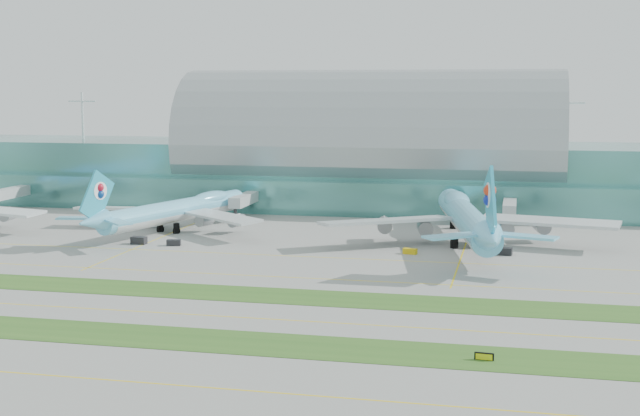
% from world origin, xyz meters
% --- Properties ---
extents(ground, '(700.00, 700.00, 0.00)m').
position_xyz_m(ground, '(0.00, 0.00, 0.00)').
color(ground, gray).
rests_on(ground, ground).
extents(terminal, '(340.00, 69.10, 36.00)m').
position_xyz_m(terminal, '(0.01, 128.79, 14.23)').
color(terminal, '#3D7A75').
rests_on(terminal, ground).
extents(grass_strip_near, '(420.00, 12.00, 0.08)m').
position_xyz_m(grass_strip_near, '(0.00, -28.00, 0.04)').
color(grass_strip_near, '#2D591E').
rests_on(grass_strip_near, ground).
extents(grass_strip_far, '(420.00, 12.00, 0.08)m').
position_xyz_m(grass_strip_far, '(0.00, 2.00, 0.04)').
color(grass_strip_far, '#2D591E').
rests_on(grass_strip_far, ground).
extents(taxiline_a, '(420.00, 0.35, 0.01)m').
position_xyz_m(taxiline_a, '(0.00, -48.00, 0.01)').
color(taxiline_a, yellow).
rests_on(taxiline_a, ground).
extents(taxiline_b, '(420.00, 0.35, 0.01)m').
position_xyz_m(taxiline_b, '(0.00, -14.00, 0.01)').
color(taxiline_b, yellow).
rests_on(taxiline_b, ground).
extents(taxiline_c, '(420.00, 0.35, 0.01)m').
position_xyz_m(taxiline_c, '(0.00, 18.00, 0.01)').
color(taxiline_c, yellow).
rests_on(taxiline_c, ground).
extents(taxiline_d, '(420.00, 0.35, 0.01)m').
position_xyz_m(taxiline_d, '(0.00, 40.00, 0.01)').
color(taxiline_d, yellow).
rests_on(taxiline_d, ground).
extents(airliner_b, '(57.08, 66.13, 18.60)m').
position_xyz_m(airliner_b, '(-41.61, 68.33, 5.74)').
color(airliner_b, '#68C3E5').
rests_on(airliner_b, ground).
extents(airliner_c, '(70.14, 80.58, 22.30)m').
position_xyz_m(airliner_c, '(34.04, 63.30, 6.88)').
color(airliner_c, '#6BC8ED').
rests_on(airliner_c, ground).
extents(gse_c, '(3.67, 2.21, 1.78)m').
position_xyz_m(gse_c, '(-43.08, 46.92, 0.89)').
color(gse_c, black).
rests_on(gse_c, ground).
extents(gse_d, '(3.61, 2.52, 1.44)m').
position_xyz_m(gse_d, '(-34.09, 46.83, 0.72)').
color(gse_d, black).
rests_on(gse_d, ground).
extents(gse_e, '(3.38, 2.23, 1.28)m').
position_xyz_m(gse_e, '(22.49, 48.26, 0.64)').
color(gse_e, gold).
rests_on(gse_e, ground).
extents(gse_f, '(4.38, 2.50, 1.68)m').
position_xyz_m(gse_f, '(43.06, 51.72, 0.84)').
color(gse_f, black).
rests_on(gse_f, ground).
extents(taxiway_sign_east, '(2.71, 0.56, 1.14)m').
position_xyz_m(taxiway_sign_east, '(42.09, -29.05, 0.57)').
color(taxiway_sign_east, black).
rests_on(taxiway_sign_east, ground).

